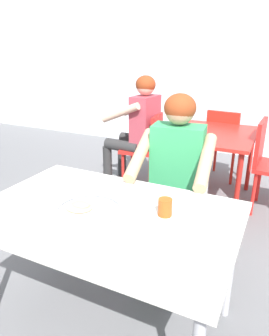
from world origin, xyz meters
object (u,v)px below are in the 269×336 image
at_px(chair_foreground, 180,192).
at_px(chair_red_far, 224,140).
at_px(diner_foreground, 174,172).
at_px(patron_background, 138,123).
at_px(thali_tray, 89,209).
at_px(table_background_red, 210,140).
at_px(drinking_cup, 165,207).
at_px(table_foreground, 105,223).
at_px(chair_red_left, 147,145).

xyz_separation_m(chair_foreground, chair_red_far, (0.02, 1.54, 0.01)).
bearing_deg(diner_foreground, patron_background, 125.03).
height_order(diner_foreground, patron_background, patron_background).
xyz_separation_m(thali_tray, table_background_red, (0.16, 1.87, -0.10)).
bearing_deg(drinking_cup, patron_background, 119.17).
height_order(chair_foreground, diner_foreground, diner_foreground).
bearing_deg(table_foreground, drinking_cup, 19.04).
bearing_deg(chair_foreground, table_foreground, -96.78).
xyz_separation_m(drinking_cup, chair_red_left, (-0.86, 1.74, -0.28)).
bearing_deg(thali_tray, chair_red_left, 105.26).
relative_size(table_foreground, thali_tray, 3.92).
relative_size(chair_foreground, patron_background, 0.69).
height_order(table_foreground, thali_tray, thali_tray).
distance_m(table_foreground, chair_red_far, 2.43).
distance_m(table_foreground, thali_tray, 0.11).
bearing_deg(drinking_cup, chair_foreground, 102.31).
relative_size(table_foreground, table_background_red, 1.34).
xyz_separation_m(diner_foreground, chair_red_far, (-0.00, 1.76, -0.23)).
height_order(diner_foreground, chair_red_far, diner_foreground).
bearing_deg(chair_red_far, thali_tray, -94.54).
bearing_deg(chair_foreground, patron_background, 129.98).
height_order(table_foreground, table_background_red, table_foreground).
relative_size(table_background_red, patron_background, 0.78).
bearing_deg(table_foreground, table_background_red, 87.11).
distance_m(table_background_red, chair_red_far, 0.61).
bearing_deg(thali_tray, patron_background, 108.43).
height_order(thali_tray, chair_red_left, chair_red_left).
distance_m(chair_foreground, diner_foreground, 0.32).
bearing_deg(chair_red_far, table_background_red, -92.98).
bearing_deg(patron_background, diner_foreground, -54.97).
bearing_deg(diner_foreground, chair_foreground, 95.32).
bearing_deg(thali_tray, table_foreground, 25.68).
height_order(table_foreground, chair_red_far, chair_red_far).
xyz_separation_m(table_foreground, table_background_red, (0.09, 1.83, -0.03)).
height_order(thali_tray, chair_red_far, chair_red_far).
xyz_separation_m(table_foreground, diner_foreground, (0.13, 0.67, 0.06)).
relative_size(chair_foreground, chair_red_left, 1.01).
distance_m(drinking_cup, table_background_red, 1.75).
height_order(table_foreground, diner_foreground, diner_foreground).
bearing_deg(drinking_cup, table_foreground, -160.96).
height_order(thali_tray, patron_background, patron_background).
xyz_separation_m(diner_foreground, chair_red_left, (-0.71, 1.17, -0.23)).
relative_size(diner_foreground, chair_red_left, 1.47).
distance_m(thali_tray, patron_background, 1.98).
height_order(drinking_cup, diner_foreground, diner_foreground).
bearing_deg(patron_background, chair_red_far, 35.43).
bearing_deg(diner_foreground, thali_tray, -105.69).
relative_size(table_background_red, chair_red_far, 1.14).
relative_size(chair_red_far, patron_background, 0.68).
relative_size(drinking_cup, table_background_red, 0.09).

